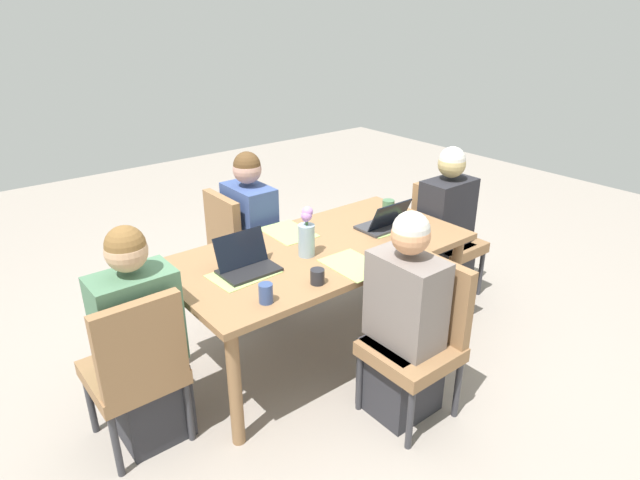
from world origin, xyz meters
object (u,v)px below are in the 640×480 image
at_px(dining_table, 320,259).
at_px(coffee_mug_near_left, 317,276).
at_px(chair_head_right_left_far, 137,365).
at_px(chair_far_right_near, 421,333).
at_px(chair_head_left_left_mid, 442,232).
at_px(flower_vase, 307,233).
at_px(coffee_mug_centre_left, 266,293).
at_px(person_far_right_near, 404,328).
at_px(laptop_head_right_left_far, 247,264).
at_px(coffee_mug_near_right, 388,206).
at_px(laptop_head_left_left_mid, 384,223).
at_px(person_head_left_left_mid, 445,234).
at_px(person_near_left_near, 251,241).
at_px(chair_near_left_near, 238,245).
at_px(person_head_right_left_far, 142,349).
at_px(coffee_mug_centre_right, 414,241).

xyz_separation_m(dining_table, coffee_mug_near_left, (0.30, 0.35, 0.12)).
distance_m(chair_head_right_left_far, chair_far_right_near, 1.47).
distance_m(chair_head_left_left_mid, flower_vase, 1.43).
bearing_deg(flower_vase, coffee_mug_centre_left, 32.01).
height_order(chair_head_right_left_far, person_far_right_near, person_far_right_near).
distance_m(laptop_head_right_left_far, coffee_mug_near_right, 1.29).
bearing_deg(coffee_mug_near_left, laptop_head_left_left_mid, -158.85).
height_order(person_head_left_left_mid, laptop_head_right_left_far, person_head_left_left_mid).
bearing_deg(chair_head_left_left_mid, coffee_mug_centre_left, 11.77).
relative_size(person_near_left_near, chair_far_right_near, 1.33).
bearing_deg(person_near_left_near, chair_head_left_left_mid, 150.51).
xyz_separation_m(chair_near_left_near, laptop_head_right_left_far, (0.41, 0.81, 0.28)).
distance_m(person_far_right_near, laptop_head_right_left_far, 0.94).
distance_m(flower_vase, coffee_mug_near_left, 0.37).
bearing_deg(person_head_left_left_mid, flower_vase, 0.22).
relative_size(flower_vase, coffee_mug_near_right, 3.25).
bearing_deg(coffee_mug_near_right, chair_head_left_left_mid, 165.83).
relative_size(chair_near_left_near, person_near_left_near, 0.75).
height_order(person_near_left_near, coffee_mug_centre_left, person_near_left_near).
xyz_separation_m(person_head_right_left_far, flower_vase, (-1.05, 0.01, 0.36)).
bearing_deg(chair_near_left_near, coffee_mug_near_left, 80.61).
xyz_separation_m(coffee_mug_near_left, coffee_mug_centre_right, (-0.74, 0.03, 0.01)).
relative_size(chair_near_left_near, chair_head_right_left_far, 1.00).
bearing_deg(dining_table, chair_near_left_near, -82.51).
height_order(person_head_left_left_mid, person_head_right_left_far, same).
xyz_separation_m(chair_head_right_left_far, coffee_mug_near_left, (-0.94, 0.25, 0.28)).
xyz_separation_m(person_head_left_left_mid, laptop_head_right_left_far, (1.70, -0.04, 0.26)).
xyz_separation_m(chair_far_right_near, coffee_mug_centre_right, (-0.37, -0.41, 0.29)).
relative_size(person_head_right_left_far, coffee_mug_near_right, 12.59).
relative_size(coffee_mug_near_left, coffee_mug_near_right, 0.87).
bearing_deg(laptop_head_left_left_mid, coffee_mug_near_left, 21.15).
relative_size(person_head_left_left_mid, person_far_right_near, 1.00).
height_order(chair_head_right_left_far, coffee_mug_centre_left, chair_head_right_left_far).
bearing_deg(flower_vase, person_head_left_left_mid, -179.78).
height_order(person_near_left_near, coffee_mug_near_left, person_near_left_near).
xyz_separation_m(person_head_left_left_mid, coffee_mug_near_right, (0.42, -0.20, 0.26)).
bearing_deg(person_far_right_near, person_head_right_left_far, -30.90).
relative_size(chair_head_left_left_mid, flower_vase, 2.92).
height_order(coffee_mug_near_right, coffee_mug_centre_right, coffee_mug_centre_right).
relative_size(chair_far_right_near, coffee_mug_near_left, 10.88).
height_order(dining_table, person_near_left_near, person_near_left_near).
bearing_deg(flower_vase, person_head_right_left_far, -0.34).
distance_m(chair_head_left_left_mid, laptop_head_left_left_mid, 0.78).
relative_size(chair_near_left_near, person_head_left_left_mid, 0.75).
relative_size(dining_table, chair_head_right_left_far, 2.10).
relative_size(coffee_mug_near_left, coffee_mug_centre_right, 0.78).
distance_m(person_head_right_left_far, person_far_right_near, 1.36).
height_order(dining_table, coffee_mug_near_right, coffee_mug_near_right).
bearing_deg(coffee_mug_near_left, chair_head_left_left_mid, -165.66).
distance_m(dining_table, person_far_right_near, 0.74).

